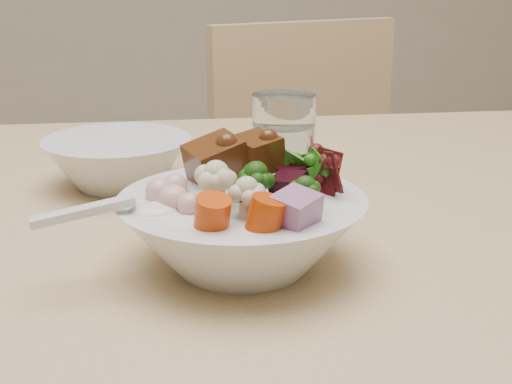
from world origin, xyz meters
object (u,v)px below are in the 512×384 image
(dining_table, at_px, (464,276))
(water_glass, at_px, (283,152))
(food_bowl, at_px, (243,226))
(chair_far, at_px, (331,227))
(side_bowl, at_px, (118,162))

(dining_table, bearing_deg, water_glass, 164.81)
(dining_table, relative_size, food_bowl, 8.32)
(chair_far, relative_size, food_bowl, 4.39)
(food_bowl, bearing_deg, dining_table, 20.47)
(chair_far, height_order, side_bowl, chair_far)
(food_bowl, bearing_deg, side_bowl, 111.85)
(chair_far, bearing_deg, side_bowl, -145.23)
(water_glass, xyz_separation_m, side_bowl, (-0.17, 0.08, -0.02))
(water_glass, bearing_deg, food_bowl, -114.37)
(food_bowl, distance_m, side_bowl, 0.27)
(chair_far, height_order, food_bowl, chair_far)
(side_bowl, bearing_deg, dining_table, -22.58)
(dining_table, height_order, chair_far, chair_far)
(water_glass, relative_size, side_bowl, 0.68)
(chair_far, relative_size, water_glass, 7.95)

